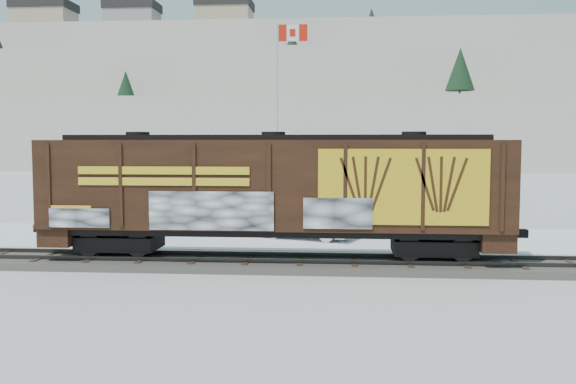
# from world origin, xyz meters

# --- Properties ---
(ground) EXTENTS (500.00, 500.00, 0.00)m
(ground) POSITION_xyz_m (0.00, 0.00, 0.00)
(ground) COLOR white
(ground) RESTS_ON ground
(rail_track) EXTENTS (50.00, 3.40, 0.43)m
(rail_track) POSITION_xyz_m (0.00, 0.00, 0.15)
(rail_track) COLOR #59544C
(rail_track) RESTS_ON ground
(parking_strip) EXTENTS (40.00, 8.00, 0.03)m
(parking_strip) POSITION_xyz_m (0.00, 7.50, 0.01)
(parking_strip) COLOR white
(parking_strip) RESTS_ON ground
(hillside) EXTENTS (360.00, 110.00, 93.00)m
(hillside) POSITION_xyz_m (-0.05, 139.79, 14.37)
(hillside) COLOR white
(hillside) RESTS_ON ground
(hopper_railcar) EXTENTS (17.41, 3.06, 4.59)m
(hopper_railcar) POSITION_xyz_m (-1.06, -0.01, 2.98)
(hopper_railcar) COLOR black
(hopper_railcar) RESTS_ON rail_track
(flagpole) EXTENTS (2.30, 0.90, 12.01)m
(flagpole) POSITION_xyz_m (-2.31, 15.13, 4.48)
(flagpole) COLOR silver
(flagpole) RESTS_ON ground
(car_silver) EXTENTS (4.39, 2.12, 1.44)m
(car_silver) POSITION_xyz_m (-9.92, 6.35, 0.75)
(car_silver) COLOR #9FA2A6
(car_silver) RESTS_ON parking_strip
(car_white) EXTENTS (4.97, 3.13, 1.55)m
(car_white) POSITION_xyz_m (-0.18, 6.88, 0.80)
(car_white) COLOR silver
(car_white) RESTS_ON parking_strip
(car_dark) EXTENTS (4.94, 3.06, 1.33)m
(car_dark) POSITION_xyz_m (4.17, 7.98, 0.70)
(car_dark) COLOR black
(car_dark) RESTS_ON parking_strip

